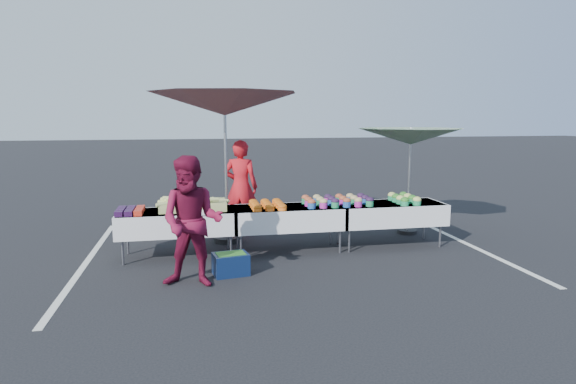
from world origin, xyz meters
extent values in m
plane|color=black|center=(0.00, 0.00, 0.00)|extent=(80.00, 80.00, 0.00)
cube|color=silver|center=(-3.20, 0.00, 0.00)|extent=(0.10, 5.00, 0.00)
cube|color=silver|center=(3.20, 0.00, 0.00)|extent=(0.10, 5.00, 0.00)
cube|color=white|center=(-1.80, 0.00, 0.73)|extent=(1.80, 0.75, 0.04)
cube|color=white|center=(-1.80, 0.00, 0.57)|extent=(1.86, 0.81, 0.36)
cylinder|color=slate|center=(-2.62, -0.29, 0.20)|extent=(0.04, 0.04, 0.39)
cylinder|color=slate|center=(-2.62, 0.29, 0.20)|extent=(0.04, 0.04, 0.39)
cylinder|color=slate|center=(-0.98, -0.29, 0.20)|extent=(0.04, 0.04, 0.39)
cylinder|color=slate|center=(-0.98, 0.29, 0.20)|extent=(0.04, 0.04, 0.39)
cube|color=white|center=(0.00, 0.00, 0.73)|extent=(1.80, 0.75, 0.04)
cube|color=white|center=(0.00, 0.00, 0.57)|extent=(1.86, 0.81, 0.36)
cylinder|color=slate|center=(-0.82, -0.29, 0.20)|extent=(0.04, 0.04, 0.39)
cylinder|color=slate|center=(-0.82, 0.29, 0.20)|extent=(0.04, 0.04, 0.39)
cylinder|color=slate|center=(0.82, -0.29, 0.20)|extent=(0.04, 0.04, 0.39)
cylinder|color=slate|center=(0.82, 0.29, 0.20)|extent=(0.04, 0.04, 0.39)
cube|color=white|center=(1.80, 0.00, 0.73)|extent=(1.80, 0.75, 0.04)
cube|color=white|center=(1.80, 0.00, 0.57)|extent=(1.86, 0.81, 0.36)
cylinder|color=slate|center=(0.98, -0.29, 0.20)|extent=(0.04, 0.04, 0.39)
cylinder|color=slate|center=(0.98, 0.29, 0.20)|extent=(0.04, 0.04, 0.39)
cylinder|color=slate|center=(2.62, -0.29, 0.20)|extent=(0.04, 0.04, 0.39)
cylinder|color=slate|center=(2.62, 0.29, 0.20)|extent=(0.04, 0.04, 0.39)
cube|color=black|center=(-2.65, -0.27, 0.79)|extent=(0.12, 0.12, 0.08)
cube|color=black|center=(-2.65, -0.13, 0.79)|extent=(0.12, 0.12, 0.08)
cube|color=black|center=(-2.65, 0.01, 0.79)|extent=(0.12, 0.12, 0.08)
cube|color=black|center=(-2.65, 0.15, 0.79)|extent=(0.12, 0.12, 0.08)
cube|color=black|center=(-2.51, -0.27, 0.79)|extent=(0.12, 0.12, 0.08)
cube|color=black|center=(-2.51, -0.13, 0.79)|extent=(0.12, 0.12, 0.08)
cube|color=black|center=(-2.51, 0.01, 0.79)|extent=(0.12, 0.12, 0.08)
cube|color=black|center=(-2.51, 0.15, 0.79)|extent=(0.12, 0.12, 0.08)
cube|color=#B32C13|center=(-2.37, -0.27, 0.79)|extent=(0.12, 0.12, 0.08)
cube|color=#B32C13|center=(-2.37, -0.13, 0.79)|extent=(0.12, 0.12, 0.08)
cube|color=#B32C13|center=(-2.37, 0.01, 0.79)|extent=(0.12, 0.12, 0.08)
cube|color=#B32C13|center=(-2.37, 0.15, 0.79)|extent=(0.12, 0.12, 0.08)
cube|color=tan|center=(-1.55, 0.05, 0.82)|extent=(1.05, 0.55, 0.14)
cylinder|color=tan|center=(-1.25, 0.20, 0.85)|extent=(0.27, 0.09, 0.10)
cylinder|color=tan|center=(-1.93, 0.10, 0.92)|extent=(0.27, 0.14, 0.07)
cylinder|color=tan|center=(-1.44, -0.06, 0.97)|extent=(0.27, 0.14, 0.09)
cylinder|color=tan|center=(-1.97, 0.08, 0.87)|extent=(0.27, 0.15, 0.10)
cylinder|color=tan|center=(-1.73, -0.01, 0.91)|extent=(0.27, 0.15, 0.08)
cylinder|color=tan|center=(-1.59, 0.09, 0.94)|extent=(0.27, 0.10, 0.10)
cylinder|color=tan|center=(-1.59, -0.03, 0.94)|extent=(0.27, 0.07, 0.08)
cylinder|color=tan|center=(-1.68, -0.13, 0.90)|extent=(0.27, 0.14, 0.09)
cylinder|color=tan|center=(-1.71, 0.25, 0.92)|extent=(0.27, 0.12, 0.08)
cylinder|color=tan|center=(-1.09, 0.14, 0.87)|extent=(0.27, 0.16, 0.08)
cylinder|color=tan|center=(-1.86, 0.01, 0.92)|extent=(0.27, 0.11, 0.07)
cylinder|color=tan|center=(-1.64, -0.18, 0.85)|extent=(0.27, 0.10, 0.07)
cylinder|color=tan|center=(-1.44, 0.19, 0.93)|extent=(0.27, 0.12, 0.08)
cylinder|color=tan|center=(-1.98, -0.17, 0.90)|extent=(0.27, 0.15, 0.08)
cylinder|color=tan|center=(-1.89, 0.09, 0.94)|extent=(0.27, 0.10, 0.08)
cylinder|color=tan|center=(-1.34, 0.00, 0.90)|extent=(0.27, 0.16, 0.10)
cylinder|color=tan|center=(-1.83, -0.02, 0.97)|extent=(0.27, 0.12, 0.09)
cylinder|color=tan|center=(-1.28, -0.18, 0.95)|extent=(0.27, 0.09, 0.07)
cube|color=white|center=(-1.50, -0.30, 0.78)|extent=(0.30, 0.25, 0.05)
cylinder|color=orange|center=(-0.55, -0.28, 0.78)|extent=(0.15, 0.15, 0.05)
ellipsoid|color=#C0510A|center=(-0.55, -0.28, 0.81)|extent=(0.15, 0.15, 0.08)
cylinder|color=orange|center=(-0.55, -0.10, 0.78)|extent=(0.15, 0.15, 0.05)
ellipsoid|color=#C0510A|center=(-0.55, -0.10, 0.81)|extent=(0.15, 0.15, 0.08)
cylinder|color=orange|center=(-0.55, 0.08, 0.78)|extent=(0.15, 0.15, 0.05)
ellipsoid|color=#C0510A|center=(-0.55, 0.08, 0.81)|extent=(0.15, 0.15, 0.08)
cylinder|color=orange|center=(-0.55, 0.26, 0.78)|extent=(0.15, 0.15, 0.05)
ellipsoid|color=#C0510A|center=(-0.55, 0.26, 0.81)|extent=(0.15, 0.15, 0.08)
cylinder|color=orange|center=(-0.35, -0.28, 0.78)|extent=(0.15, 0.15, 0.05)
ellipsoid|color=#C0510A|center=(-0.35, -0.28, 0.81)|extent=(0.15, 0.15, 0.08)
cylinder|color=orange|center=(-0.35, -0.10, 0.78)|extent=(0.15, 0.15, 0.05)
ellipsoid|color=#C0510A|center=(-0.35, -0.10, 0.81)|extent=(0.15, 0.15, 0.08)
cylinder|color=orange|center=(-0.35, 0.08, 0.78)|extent=(0.15, 0.15, 0.05)
ellipsoid|color=#C0510A|center=(-0.35, 0.08, 0.81)|extent=(0.15, 0.15, 0.08)
cylinder|color=orange|center=(-0.35, 0.26, 0.78)|extent=(0.15, 0.15, 0.05)
ellipsoid|color=#C0510A|center=(-0.35, 0.26, 0.81)|extent=(0.15, 0.15, 0.08)
cylinder|color=orange|center=(-0.15, -0.28, 0.78)|extent=(0.15, 0.15, 0.05)
ellipsoid|color=#C0510A|center=(-0.15, -0.28, 0.81)|extent=(0.15, 0.15, 0.08)
cylinder|color=orange|center=(-0.15, -0.10, 0.78)|extent=(0.15, 0.15, 0.05)
ellipsoid|color=#C0510A|center=(-0.15, -0.10, 0.81)|extent=(0.15, 0.15, 0.08)
cylinder|color=orange|center=(-0.15, 0.08, 0.78)|extent=(0.15, 0.15, 0.05)
ellipsoid|color=#C0510A|center=(-0.15, 0.08, 0.81)|extent=(0.15, 0.15, 0.08)
cylinder|color=orange|center=(-0.15, 0.26, 0.78)|extent=(0.15, 0.15, 0.05)
ellipsoid|color=#C0510A|center=(-0.15, 0.26, 0.81)|extent=(0.15, 0.15, 0.08)
cylinder|color=#2355A6|center=(0.35, -0.22, 0.80)|extent=(0.13, 0.13, 0.10)
ellipsoid|color=#9C3C22|center=(0.35, -0.22, 0.86)|extent=(0.14, 0.14, 0.10)
cylinder|color=#BF29A5|center=(0.35, 0.00, 0.80)|extent=(0.13, 0.13, 0.10)
ellipsoid|color=#9C3C22|center=(0.35, 0.00, 0.86)|extent=(0.14, 0.14, 0.10)
cylinder|color=#238D56|center=(0.35, 0.22, 0.80)|extent=(0.13, 0.13, 0.10)
ellipsoid|color=#9C3C22|center=(0.35, 0.22, 0.86)|extent=(0.14, 0.14, 0.10)
cylinder|color=#BF29A5|center=(0.55, -0.22, 0.80)|extent=(0.13, 0.13, 0.10)
ellipsoid|color=#A1934E|center=(0.55, -0.22, 0.86)|extent=(0.14, 0.14, 0.10)
cylinder|color=#238D56|center=(0.55, 0.00, 0.80)|extent=(0.13, 0.13, 0.10)
ellipsoid|color=#A1934E|center=(0.55, 0.00, 0.86)|extent=(0.14, 0.14, 0.10)
cylinder|color=#2355A6|center=(0.55, 0.22, 0.80)|extent=(0.13, 0.13, 0.10)
ellipsoid|color=#A1934E|center=(0.55, 0.22, 0.86)|extent=(0.14, 0.14, 0.10)
cylinder|color=#238D56|center=(0.75, -0.22, 0.80)|extent=(0.13, 0.13, 0.10)
ellipsoid|color=black|center=(0.75, -0.22, 0.86)|extent=(0.14, 0.14, 0.10)
cylinder|color=#2355A6|center=(0.75, 0.00, 0.80)|extent=(0.13, 0.13, 0.10)
ellipsoid|color=black|center=(0.75, 0.00, 0.86)|extent=(0.14, 0.14, 0.10)
cylinder|color=#BF29A5|center=(0.75, 0.22, 0.80)|extent=(0.13, 0.13, 0.10)
ellipsoid|color=black|center=(0.75, 0.22, 0.86)|extent=(0.14, 0.14, 0.10)
cylinder|color=#2355A6|center=(0.95, -0.22, 0.80)|extent=(0.13, 0.13, 0.10)
ellipsoid|color=#9C3C22|center=(0.95, -0.22, 0.86)|extent=(0.14, 0.14, 0.10)
cylinder|color=#BF29A5|center=(0.95, 0.00, 0.80)|extent=(0.13, 0.13, 0.10)
ellipsoid|color=#9C3C22|center=(0.95, 0.00, 0.86)|extent=(0.14, 0.14, 0.10)
cylinder|color=#238D56|center=(0.95, 0.22, 0.80)|extent=(0.13, 0.13, 0.10)
ellipsoid|color=#9C3C22|center=(0.95, 0.22, 0.86)|extent=(0.14, 0.14, 0.10)
cylinder|color=#BF29A5|center=(1.15, -0.22, 0.80)|extent=(0.13, 0.13, 0.10)
ellipsoid|color=#A1934E|center=(1.15, -0.22, 0.86)|extent=(0.14, 0.14, 0.10)
cylinder|color=#238D56|center=(1.15, 0.00, 0.80)|extent=(0.13, 0.13, 0.10)
ellipsoid|color=#A1934E|center=(1.15, 0.00, 0.86)|extent=(0.14, 0.14, 0.10)
cylinder|color=#2355A6|center=(1.15, 0.22, 0.80)|extent=(0.13, 0.13, 0.10)
ellipsoid|color=#A1934E|center=(1.15, 0.22, 0.86)|extent=(0.14, 0.14, 0.10)
cylinder|color=#238D56|center=(1.35, -0.22, 0.80)|extent=(0.13, 0.13, 0.10)
ellipsoid|color=black|center=(1.35, -0.22, 0.86)|extent=(0.14, 0.14, 0.10)
cylinder|color=#2355A6|center=(1.35, 0.00, 0.80)|extent=(0.13, 0.13, 0.10)
ellipsoid|color=black|center=(1.35, 0.00, 0.86)|extent=(0.14, 0.14, 0.10)
cylinder|color=#BF29A5|center=(1.35, 0.22, 0.80)|extent=(0.13, 0.13, 0.10)
ellipsoid|color=black|center=(1.35, 0.22, 0.86)|extent=(0.14, 0.14, 0.10)
cylinder|color=#238D56|center=(1.95, -0.28, 0.79)|extent=(0.14, 0.14, 0.08)
ellipsoid|color=#226D1D|center=(1.95, -0.28, 0.84)|extent=(0.14, 0.14, 0.11)
cylinder|color=#238D56|center=(1.95, -0.10, 0.79)|extent=(0.14, 0.14, 0.08)
ellipsoid|color=#C2D660|center=(1.95, -0.10, 0.84)|extent=(0.14, 0.14, 0.11)
cylinder|color=#238D56|center=(1.95, 0.08, 0.79)|extent=(0.14, 0.14, 0.08)
ellipsoid|color=#226D1D|center=(1.95, 0.08, 0.84)|extent=(0.14, 0.14, 0.11)
cylinder|color=#238D56|center=(1.95, 0.26, 0.79)|extent=(0.14, 0.14, 0.08)
ellipsoid|color=#C2D660|center=(1.95, 0.26, 0.84)|extent=(0.14, 0.14, 0.11)
cylinder|color=#238D56|center=(2.17, -0.28, 0.79)|extent=(0.14, 0.14, 0.08)
ellipsoid|color=#C2D660|center=(2.17, -0.28, 0.84)|extent=(0.14, 0.14, 0.11)
cylinder|color=#238D56|center=(2.17, -0.10, 0.79)|extent=(0.14, 0.14, 0.08)
ellipsoid|color=#226D1D|center=(2.17, -0.10, 0.84)|extent=(0.14, 0.14, 0.11)
cylinder|color=#238D56|center=(2.17, 0.08, 0.79)|extent=(0.14, 0.14, 0.08)
ellipsoid|color=#C2D660|center=(2.17, 0.08, 0.84)|extent=(0.14, 0.14, 0.11)
cylinder|color=#238D56|center=(2.17, 0.26, 0.79)|extent=(0.14, 0.14, 0.08)
ellipsoid|color=#226D1D|center=(2.17, 0.26, 0.84)|extent=(0.14, 0.14, 0.11)
imported|color=red|center=(-0.65, 1.40, 0.90)|extent=(0.77, 0.63, 1.80)
imported|color=maroon|center=(-1.56, -1.41, 0.87)|extent=(0.99, 0.86, 1.74)
cylinder|color=black|center=(-0.96, 0.80, 0.05)|extent=(0.50, 0.50, 0.09)
cylinder|color=#B2B2B2|center=(-0.96, 0.80, 1.31)|extent=(0.05, 0.05, 2.62)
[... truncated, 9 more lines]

